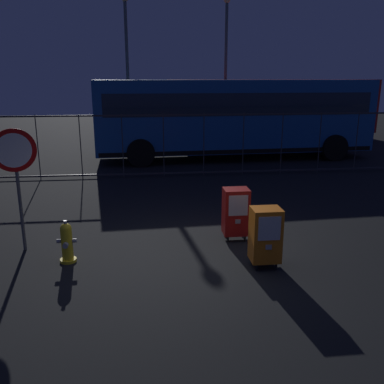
% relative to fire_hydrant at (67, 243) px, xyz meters
% --- Properties ---
extents(ground_plane, '(60.00, 60.00, 0.00)m').
position_rel_fire_hydrant_xyz_m(ground_plane, '(1.96, -0.19, -0.35)').
color(ground_plane, black).
extents(fire_hydrant, '(0.33, 0.32, 0.75)m').
position_rel_fire_hydrant_xyz_m(fire_hydrant, '(0.00, 0.00, 0.00)').
color(fire_hydrant, yellow).
rests_on(fire_hydrant, ground_plane).
extents(newspaper_box_primary, '(0.48, 0.42, 1.02)m').
position_rel_fire_hydrant_xyz_m(newspaper_box_primary, '(3.30, -0.57, 0.22)').
color(newspaper_box_primary, black).
rests_on(newspaper_box_primary, ground_plane).
extents(newspaper_box_secondary, '(0.48, 0.42, 1.02)m').
position_rel_fire_hydrant_xyz_m(newspaper_box_secondary, '(3.08, 0.70, 0.22)').
color(newspaper_box_secondary, black).
rests_on(newspaper_box_secondary, ground_plane).
extents(stop_sign, '(0.71, 0.31, 2.23)m').
position_rel_fire_hydrant_xyz_m(stop_sign, '(-0.88, 0.62, 1.25)').
color(stop_sign, '#4C4F54').
rests_on(stop_sign, ground_plane).
extents(fence_barrier, '(18.03, 0.04, 2.00)m').
position_rel_fire_hydrant_xyz_m(fence_barrier, '(1.96, 6.33, 0.67)').
color(fence_barrier, '#2D2D33').
rests_on(fence_barrier, ground_plane).
extents(bus_near, '(10.61, 3.17, 3.00)m').
position_rel_fire_hydrant_xyz_m(bus_near, '(4.83, 9.33, 1.36)').
color(bus_near, '#19519E').
rests_on(bus_near, ground_plane).
extents(bus_far, '(10.69, 3.57, 3.00)m').
position_rel_fire_hydrant_xyz_m(bus_far, '(7.86, 14.21, 1.36)').
color(bus_far, red).
rests_on(bus_far, ground_plane).
extents(street_light_near_left, '(0.32, 0.32, 6.73)m').
position_rel_fire_hydrant_xyz_m(street_light_near_left, '(5.34, 13.74, 3.57)').
color(street_light_near_left, '#4C4F54').
rests_on(street_light_near_left, ground_plane).
extents(street_light_near_right, '(0.32, 0.32, 6.56)m').
position_rel_fire_hydrant_xyz_m(street_light_near_right, '(0.70, 12.88, 3.48)').
color(street_light_near_right, '#4C4F54').
rests_on(street_light_near_right, ground_plane).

